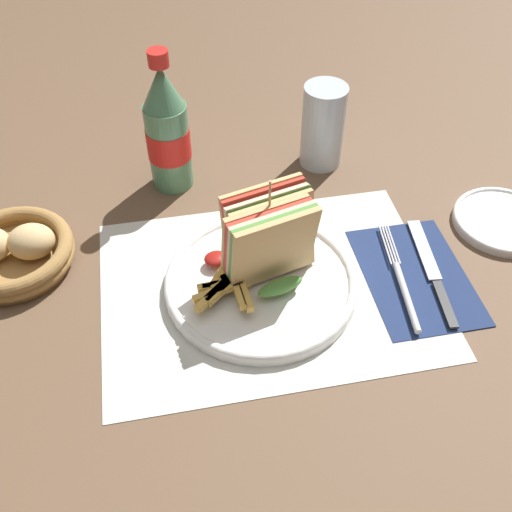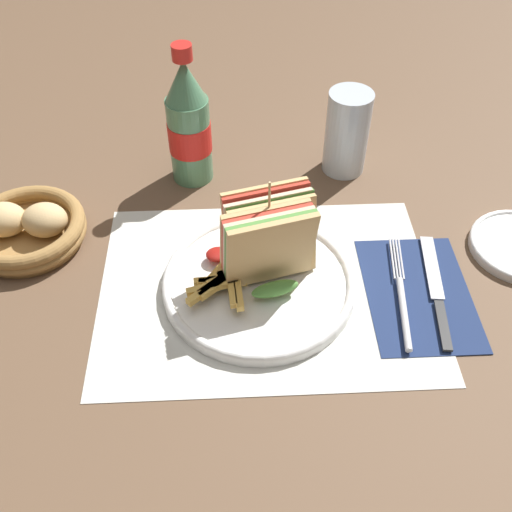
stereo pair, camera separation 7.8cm
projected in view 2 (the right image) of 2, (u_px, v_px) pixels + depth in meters
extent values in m
plane|color=brown|center=(258.00, 276.00, 0.81)|extent=(4.00, 4.00, 0.00)
cube|color=silver|center=(267.00, 288.00, 0.79)|extent=(0.44, 0.32, 0.00)
cylinder|color=white|center=(257.00, 284.00, 0.79)|extent=(0.25, 0.25, 0.01)
torus|color=white|center=(257.00, 281.00, 0.78)|extent=(0.25, 0.25, 0.01)
cube|color=tan|center=(271.00, 252.00, 0.73)|extent=(0.11, 0.05, 0.11)
cube|color=#518E3D|center=(269.00, 249.00, 0.73)|extent=(0.11, 0.05, 0.11)
cube|color=beige|center=(267.00, 246.00, 0.74)|extent=(0.11, 0.05, 0.11)
cube|color=red|center=(266.00, 242.00, 0.75)|extent=(0.11, 0.05, 0.11)
cube|color=tan|center=(264.00, 239.00, 0.75)|extent=(0.11, 0.05, 0.11)
ellipsoid|color=#518E3D|center=(275.00, 289.00, 0.75)|extent=(0.06, 0.04, 0.02)
cube|color=tan|center=(273.00, 241.00, 0.75)|extent=(0.11, 0.05, 0.11)
cube|color=#518E3D|center=(272.00, 237.00, 0.75)|extent=(0.11, 0.05, 0.11)
cube|color=beige|center=(270.00, 233.00, 0.76)|extent=(0.11, 0.05, 0.11)
cube|color=red|center=(268.00, 228.00, 0.76)|extent=(0.11, 0.05, 0.11)
cube|color=tan|center=(266.00, 224.00, 0.76)|extent=(0.11, 0.05, 0.11)
ellipsoid|color=#518E3D|center=(273.00, 266.00, 0.78)|extent=(0.06, 0.04, 0.02)
cylinder|color=tan|center=(269.00, 229.00, 0.74)|extent=(0.00, 0.00, 0.15)
cube|color=gold|center=(220.00, 280.00, 0.77)|extent=(0.05, 0.04, 0.01)
cube|color=gold|center=(223.00, 280.00, 0.77)|extent=(0.07, 0.01, 0.01)
cube|color=gold|center=(221.00, 268.00, 0.78)|extent=(0.04, 0.05, 0.01)
cube|color=gold|center=(223.00, 282.00, 0.77)|extent=(0.06, 0.01, 0.01)
cube|color=gold|center=(212.00, 287.00, 0.75)|extent=(0.07, 0.03, 0.01)
cube|color=gold|center=(239.00, 271.00, 0.77)|extent=(0.06, 0.02, 0.01)
cube|color=gold|center=(210.00, 288.00, 0.75)|extent=(0.06, 0.05, 0.01)
cube|color=gold|center=(223.00, 267.00, 0.77)|extent=(0.02, 0.05, 0.01)
cube|color=gold|center=(231.00, 286.00, 0.75)|extent=(0.01, 0.07, 0.01)
cube|color=gold|center=(225.00, 279.00, 0.76)|extent=(0.05, 0.03, 0.01)
cube|color=gold|center=(221.00, 283.00, 0.75)|extent=(0.06, 0.05, 0.01)
cube|color=gold|center=(238.00, 287.00, 0.75)|extent=(0.01, 0.07, 0.01)
ellipsoid|color=maroon|center=(218.00, 255.00, 0.80)|extent=(0.03, 0.03, 0.01)
cube|color=navy|center=(418.00, 293.00, 0.78)|extent=(0.14, 0.20, 0.00)
cylinder|color=silver|center=(404.00, 313.00, 0.75)|extent=(0.02, 0.11, 0.01)
cylinder|color=silver|center=(392.00, 258.00, 0.82)|extent=(0.01, 0.08, 0.00)
cylinder|color=silver|center=(395.00, 258.00, 0.82)|extent=(0.01, 0.08, 0.00)
cylinder|color=silver|center=(398.00, 259.00, 0.82)|extent=(0.01, 0.08, 0.00)
cylinder|color=silver|center=(401.00, 259.00, 0.82)|extent=(0.01, 0.08, 0.00)
cube|color=black|center=(443.00, 325.00, 0.74)|extent=(0.02, 0.08, 0.00)
cube|color=silver|center=(432.00, 269.00, 0.81)|extent=(0.03, 0.12, 0.00)
cylinder|color=#4C7F5B|center=(190.00, 140.00, 0.91)|extent=(0.06, 0.06, 0.14)
cylinder|color=red|center=(190.00, 136.00, 0.90)|extent=(0.07, 0.07, 0.05)
cone|color=#4C7F5B|center=(185.00, 80.00, 0.84)|extent=(0.06, 0.06, 0.06)
cylinder|color=red|center=(182.00, 52.00, 0.81)|extent=(0.03, 0.03, 0.02)
cylinder|color=silver|center=(347.00, 133.00, 0.92)|extent=(0.07, 0.07, 0.14)
cylinder|color=black|center=(344.00, 156.00, 0.96)|extent=(0.06, 0.06, 0.05)
cylinder|color=olive|center=(29.00, 237.00, 0.85)|extent=(0.15, 0.15, 0.01)
torus|color=olive|center=(28.00, 232.00, 0.84)|extent=(0.17, 0.17, 0.02)
torus|color=olive|center=(25.00, 225.00, 0.84)|extent=(0.17, 0.17, 0.02)
ellipsoid|color=tan|center=(45.00, 220.00, 0.83)|extent=(0.06, 0.05, 0.05)
ellipsoid|color=tan|center=(4.00, 220.00, 0.83)|extent=(0.06, 0.05, 0.05)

